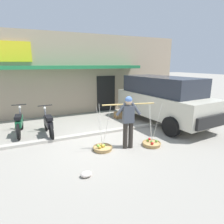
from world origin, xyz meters
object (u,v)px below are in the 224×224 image
wooden_crate (119,115)px  parked_truck (163,99)px  motorcycle_nearest_shop (20,123)px  fruit_vendor (128,119)px  plastic_litter_bag (86,174)px  fruit_basket_left_side (103,148)px  fruit_basket_right_side (152,143)px  motorcycle_second_in_row (48,124)px

wooden_crate → parked_truck: bearing=-46.2°
motorcycle_nearest_shop → fruit_vendor: bearing=-41.9°
plastic_litter_bag → wooden_crate: bearing=54.7°
fruit_basket_left_side → fruit_basket_right_side: (1.62, -0.36, -0.00)m
fruit_basket_left_side → motorcycle_nearest_shop: size_ratio=0.80×
fruit_basket_left_side → parked_truck: bearing=24.3°
fruit_vendor → parked_truck: size_ratio=0.34×
fruit_basket_left_side → fruit_basket_right_side: 1.66m
motorcycle_second_in_row → wooden_crate: 3.70m
fruit_basket_left_side → wooden_crate: 3.81m
fruit_vendor → motorcycle_nearest_shop: size_ratio=0.93×
fruit_vendor → fruit_basket_left_side: (-0.81, 0.18, -0.90)m
parked_truck → fruit_basket_left_side: bearing=-155.7°
motorcycle_nearest_shop → plastic_litter_bag: 4.16m
fruit_vendor → fruit_basket_right_side: (0.81, -0.18, -0.90)m
fruit_basket_left_side → wooden_crate: size_ratio=3.30×
parked_truck → plastic_litter_bag: size_ratio=17.68×
fruit_basket_right_side → wooden_crate: fruit_basket_right_side is taller
motorcycle_nearest_shop → motorcycle_second_in_row: bearing=-30.2°
parked_truck → plastic_litter_bag: 5.46m
motorcycle_nearest_shop → parked_truck: bearing=-9.8°
wooden_crate → fruit_basket_left_side: bearing=-124.7°
parked_truck → plastic_litter_bag: bearing=-147.8°
motorcycle_second_in_row → wooden_crate: motorcycle_second_in_row is taller
fruit_basket_left_side → plastic_litter_bag: bearing=-126.8°
fruit_basket_left_side → wooden_crate: bearing=55.3°
fruit_basket_left_side → motorcycle_nearest_shop: 3.58m
fruit_vendor → parked_truck: 3.34m
fruit_basket_left_side → parked_truck: parked_truck is taller
motorcycle_nearest_shop → motorcycle_second_in_row: (0.99, -0.58, 0.00)m
motorcycle_nearest_shop → motorcycle_second_in_row: size_ratio=1.00×
motorcycle_second_in_row → parked_truck: (4.98, -0.46, 0.68)m
fruit_vendor → wooden_crate: bearing=67.8°
fruit_basket_left_side → parked_truck: 4.10m
fruit_basket_left_side → motorcycle_nearest_shop: bearing=131.6°
fruit_basket_right_side → parked_truck: parked_truck is taller
fruit_basket_left_side → fruit_basket_right_side: size_ratio=1.00×
motorcycle_nearest_shop → plastic_litter_bag: (1.44, -3.89, -0.38)m
fruit_basket_right_side → plastic_litter_bag: bearing=-161.2°
parked_truck → motorcycle_nearest_shop: bearing=170.2°
motorcycle_nearest_shop → plastic_litter_bag: size_ratio=6.50×
fruit_basket_right_side → motorcycle_nearest_shop: 5.01m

